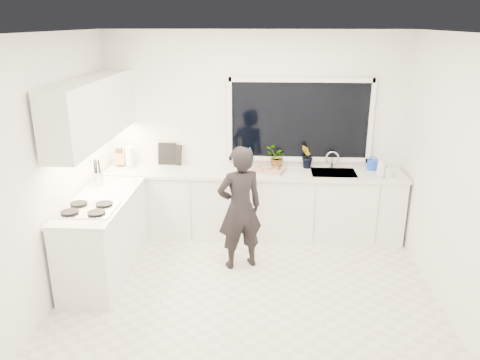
{
  "coord_description": "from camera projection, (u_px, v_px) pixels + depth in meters",
  "views": [
    {
      "loc": [
        0.17,
        -4.42,
        2.8
      ],
      "look_at": [
        -0.11,
        0.4,
        1.15
      ],
      "focal_mm": 35.0,
      "sensor_mm": 36.0,
      "label": 1
    }
  ],
  "objects": [
    {
      "name": "countertop_left",
      "position": [
        101.0,
        200.0,
        5.23
      ],
      "size": [
        0.62,
        1.6,
        0.04
      ],
      "primitive_type": "cube",
      "color": "silver",
      "rests_on": "base_cabinets_left"
    },
    {
      "name": "herb_plants",
      "position": [
        281.0,
        157.0,
        6.25
      ],
      "size": [
        0.96,
        0.33,
        0.33
      ],
      "color": "#26662D",
      "rests_on": "countertop_back"
    },
    {
      "name": "wall_back",
      "position": [
        254.0,
        134.0,
        6.32
      ],
      "size": [
        4.0,
        0.02,
        2.7
      ],
      "primitive_type": "cube",
      "color": "white",
      "rests_on": "ground"
    },
    {
      "name": "base_cabinets_left",
      "position": [
        105.0,
        237.0,
        5.38
      ],
      "size": [
        0.58,
        1.6,
        0.88
      ],
      "primitive_type": "cube",
      "color": "white",
      "rests_on": "floor"
    },
    {
      "name": "watering_can",
      "position": [
        373.0,
        165.0,
        6.21
      ],
      "size": [
        0.18,
        0.18,
        0.13
      ],
      "primitive_type": "cylinder",
      "rotation": [
        0.0,
        0.0,
        -0.39
      ],
      "color": "blue",
      "rests_on": "countertop_back"
    },
    {
      "name": "picture_frame_large",
      "position": [
        174.0,
        155.0,
        6.41
      ],
      "size": [
        0.21,
        0.1,
        0.28
      ],
      "primitive_type": "cube",
      "rotation": [
        0.0,
        0.0,
        -0.36
      ],
      "color": "black",
      "rests_on": "countertop_back"
    },
    {
      "name": "base_cabinets_back",
      "position": [
        253.0,
        205.0,
        6.32
      ],
      "size": [
        3.92,
        0.58,
        0.88
      ],
      "primitive_type": "cube",
      "color": "white",
      "rests_on": "floor"
    },
    {
      "name": "pizza_tray",
      "position": [
        268.0,
        171.0,
        6.12
      ],
      "size": [
        0.51,
        0.43,
        0.03
      ],
      "primitive_type": "cube",
      "rotation": [
        0.0,
        0.0,
        -0.29
      ],
      "color": "silver",
      "rests_on": "countertop_back"
    },
    {
      "name": "wall_right",
      "position": [
        455.0,
        178.0,
        4.54
      ],
      "size": [
        0.02,
        3.5,
        2.7
      ],
      "primitive_type": "cube",
      "color": "white",
      "rests_on": "ground"
    },
    {
      "name": "wall_left",
      "position": [
        52.0,
        171.0,
        4.77
      ],
      "size": [
        0.02,
        3.5,
        2.7
      ],
      "primitive_type": "cube",
      "color": "white",
      "rests_on": "ground"
    },
    {
      "name": "person",
      "position": [
        240.0,
        208.0,
        5.41
      ],
      "size": [
        0.64,
        0.54,
        1.49
      ],
      "primitive_type": "imported",
      "rotation": [
        0.0,
        0.0,
        3.54
      ],
      "color": "black",
      "rests_on": "floor"
    },
    {
      "name": "utensil_crock",
      "position": [
        98.0,
        178.0,
        5.63
      ],
      "size": [
        0.17,
        0.17,
        0.16
      ],
      "primitive_type": "cylinder",
      "rotation": [
        0.0,
        0.0,
        0.42
      ],
      "color": "silver",
      "rests_on": "countertop_left"
    },
    {
      "name": "paper_towel_roll",
      "position": [
        130.0,
        157.0,
        6.31
      ],
      "size": [
        0.14,
        0.14,
        0.26
      ],
      "primitive_type": "cylinder",
      "rotation": [
        0.0,
        0.0,
        -0.37
      ],
      "color": "white",
      "rests_on": "countertop_back"
    },
    {
      "name": "picture_frame_small",
      "position": [
        167.0,
        154.0,
        6.41
      ],
      "size": [
        0.25,
        0.04,
        0.3
      ],
      "primitive_type": "cube",
      "rotation": [
        0.0,
        0.0,
        -0.06
      ],
      "color": "black",
      "rests_on": "countertop_back"
    },
    {
      "name": "stovetop",
      "position": [
        87.0,
        209.0,
        4.89
      ],
      "size": [
        0.56,
        0.48,
        0.03
      ],
      "primitive_type": "cube",
      "color": "black",
      "rests_on": "countertop_left"
    },
    {
      "name": "sink",
      "position": [
        333.0,
        176.0,
        6.12
      ],
      "size": [
        0.58,
        0.42,
        0.14
      ],
      "primitive_type": "cube",
      "color": "silver",
      "rests_on": "countertop_back"
    },
    {
      "name": "upper_cabinets",
      "position": [
        93.0,
        110.0,
        5.26
      ],
      "size": [
        0.34,
        2.1,
        0.7
      ],
      "primitive_type": "cube",
      "color": "white",
      "rests_on": "wall_left"
    },
    {
      "name": "faucet",
      "position": [
        332.0,
        160.0,
        6.26
      ],
      "size": [
        0.03,
        0.03,
        0.22
      ],
      "primitive_type": "cylinder",
      "color": "silver",
      "rests_on": "countertop_back"
    },
    {
      "name": "floor",
      "position": [
        248.0,
        293.0,
        5.1
      ],
      "size": [
        4.0,
        3.5,
        0.02
      ],
      "primitive_type": "cube",
      "color": "beige",
      "rests_on": "ground"
    },
    {
      "name": "countertop_back",
      "position": [
        253.0,
        173.0,
        6.16
      ],
      "size": [
        3.94,
        0.62,
        0.04
      ],
      "primitive_type": "cube",
      "color": "silver",
      "rests_on": "base_cabinets_back"
    },
    {
      "name": "window",
      "position": [
        300.0,
        120.0,
        6.19
      ],
      "size": [
        1.8,
        0.02,
        1.0
      ],
      "primitive_type": "cube",
      "color": "black",
      "rests_on": "wall_back"
    },
    {
      "name": "ceiling",
      "position": [
        250.0,
        31.0,
        4.22
      ],
      "size": [
        4.0,
        3.5,
        0.02
      ],
      "primitive_type": "cube",
      "color": "white",
      "rests_on": "wall_back"
    },
    {
      "name": "soap_bottles",
      "position": [
        384.0,
        167.0,
        5.89
      ],
      "size": [
        0.22,
        0.16,
        0.29
      ],
      "color": "#D8BF66",
      "rests_on": "countertop_back"
    },
    {
      "name": "knife_block",
      "position": [
        120.0,
        158.0,
        6.36
      ],
      "size": [
        0.14,
        0.11,
        0.22
      ],
      "primitive_type": "cube",
      "rotation": [
        0.0,
        0.0,
        0.1
      ],
      "color": "olive",
      "rests_on": "countertop_back"
    },
    {
      "name": "pizza",
      "position": [
        268.0,
        170.0,
        6.12
      ],
      "size": [
        0.46,
        0.38,
        0.01
      ],
      "primitive_type": "cube",
      "rotation": [
        0.0,
        0.0,
        -0.29
      ],
      "color": "red",
      "rests_on": "pizza_tray"
    }
  ]
}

